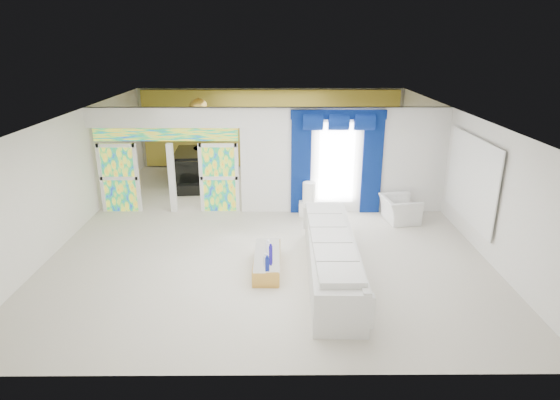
{
  "coord_description": "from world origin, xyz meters",
  "views": [
    {
      "loc": [
        0.23,
        -11.67,
        4.78
      ],
      "look_at": [
        0.3,
        -1.2,
        1.1
      ],
      "focal_mm": 29.67,
      "sensor_mm": 36.0,
      "label": 1
    }
  ],
  "objects_px": {
    "coffee_table": "(267,262)",
    "console_table": "(319,208)",
    "white_sofa": "(331,258)",
    "armchair": "(400,209)",
    "grand_piano": "(199,166)"
  },
  "relations": [
    {
      "from": "grand_piano",
      "to": "console_table",
      "type": "bearing_deg",
      "value": -45.7
    },
    {
      "from": "coffee_table",
      "to": "grand_piano",
      "type": "height_order",
      "value": "grand_piano"
    },
    {
      "from": "coffee_table",
      "to": "grand_piano",
      "type": "bearing_deg",
      "value": 110.59
    },
    {
      "from": "console_table",
      "to": "armchair",
      "type": "distance_m",
      "value": 2.22
    },
    {
      "from": "white_sofa",
      "to": "grand_piano",
      "type": "xyz_separation_m",
      "value": [
        -3.89,
        7.07,
        0.1
      ]
    },
    {
      "from": "coffee_table",
      "to": "console_table",
      "type": "relative_size",
      "value": 1.41
    },
    {
      "from": "coffee_table",
      "to": "console_table",
      "type": "height_order",
      "value": "console_table"
    },
    {
      "from": "coffee_table",
      "to": "console_table",
      "type": "bearing_deg",
      "value": 66.75
    },
    {
      "from": "coffee_table",
      "to": "armchair",
      "type": "relative_size",
      "value": 1.56
    },
    {
      "from": "white_sofa",
      "to": "grand_piano",
      "type": "height_order",
      "value": "grand_piano"
    },
    {
      "from": "coffee_table",
      "to": "armchair",
      "type": "distance_m",
      "value": 4.56
    },
    {
      "from": "white_sofa",
      "to": "armchair",
      "type": "bearing_deg",
      "value": 56.2
    },
    {
      "from": "white_sofa",
      "to": "console_table",
      "type": "xyz_separation_m",
      "value": [
        0.07,
        3.6,
        -0.23
      ]
    },
    {
      "from": "armchair",
      "to": "coffee_table",
      "type": "bearing_deg",
      "value": 120.94
    },
    {
      "from": "white_sofa",
      "to": "console_table",
      "type": "height_order",
      "value": "white_sofa"
    }
  ]
}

